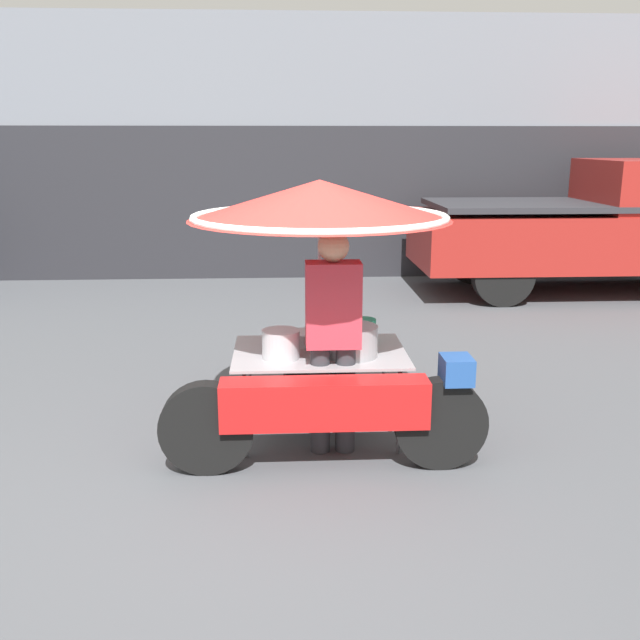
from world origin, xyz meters
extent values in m
plane|color=#4C4F54|center=(0.00, 0.00, 0.00)|extent=(36.00, 36.00, 0.00)
cube|color=gray|center=(0.00, 8.31, 2.04)|extent=(28.00, 2.00, 4.08)
cube|color=#28282D|center=(0.00, 7.28, 1.20)|extent=(23.80, 0.06, 2.40)
cylinder|color=black|center=(1.15, 0.25, 0.32)|extent=(0.63, 0.14, 0.63)
cylinder|color=black|center=(-0.43, 0.25, 0.32)|extent=(0.63, 0.14, 0.63)
cube|color=red|center=(0.36, 0.25, 0.48)|extent=(1.39, 0.24, 0.32)
cube|color=#234C93|center=(1.25, 0.25, 0.70)|extent=(0.20, 0.24, 0.18)
cylinder|color=black|center=(0.36, 1.13, 0.29)|extent=(0.57, 0.14, 0.57)
cylinder|color=#515156|center=(0.91, 0.47, 0.32)|extent=(0.03, 0.03, 0.64)
cylinder|color=#515156|center=(0.91, 1.25, 0.32)|extent=(0.03, 0.03, 0.64)
cylinder|color=#515156|center=(-0.18, 0.47, 0.32)|extent=(0.03, 0.03, 0.64)
cylinder|color=#515156|center=(-0.18, 1.25, 0.32)|extent=(0.03, 0.03, 0.64)
cube|color=#9E9EA3|center=(0.36, 0.86, 0.65)|extent=(1.28, 0.91, 0.02)
cylinder|color=#B2B2B7|center=(0.36, 0.86, 1.15)|extent=(0.03, 0.03, 0.97)
cone|color=red|center=(0.36, 0.86, 1.78)|extent=(1.88, 1.88, 0.28)
torus|color=white|center=(0.36, 0.86, 1.65)|extent=(1.83, 1.83, 0.05)
cylinder|color=#B7B7BC|center=(0.08, 0.70, 0.76)|extent=(0.27, 0.27, 0.21)
cylinder|color=#939399|center=(0.59, 0.72, 0.77)|extent=(0.38, 0.38, 0.22)
cylinder|color=#B7B7BC|center=(0.30, 1.04, 0.71)|extent=(0.29, 0.29, 0.10)
cylinder|color=#1E936B|center=(0.71, 1.11, 0.75)|extent=(0.20, 0.20, 0.18)
cylinder|color=#2D2D33|center=(0.35, 0.54, 0.39)|extent=(0.14, 0.14, 0.79)
cylinder|color=#2D2D33|center=(0.53, 0.54, 0.39)|extent=(0.14, 0.14, 0.79)
cube|color=#C13847|center=(0.44, 0.54, 1.09)|extent=(0.38, 0.22, 0.59)
sphere|color=tan|center=(0.44, 0.54, 1.49)|extent=(0.21, 0.21, 0.21)
cylinder|color=black|center=(3.07, 5.07, 0.41)|extent=(0.82, 0.24, 0.82)
cylinder|color=black|center=(3.07, 6.68, 0.41)|extent=(0.82, 0.24, 0.82)
cube|color=#A3231E|center=(4.60, 5.88, 0.80)|extent=(5.10, 1.89, 0.77)
cube|color=#2D2D33|center=(3.58, 5.88, 1.28)|extent=(2.65, 1.81, 0.08)
camera|label=1|loc=(0.09, -4.22, 2.18)|focal=40.00mm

